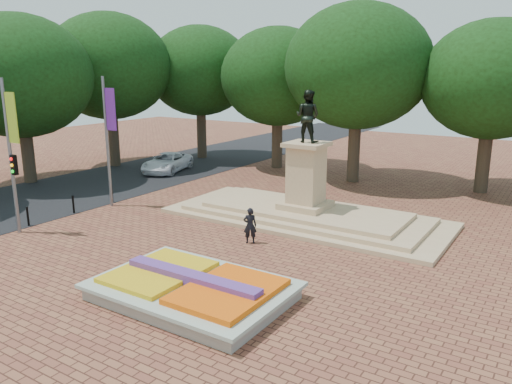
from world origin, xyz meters
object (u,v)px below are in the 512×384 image
at_px(flower_bed, 193,289).
at_px(van, 167,162).
at_px(monument, 305,202).
at_px(pedestrian, 250,226).

relative_size(flower_bed, van, 1.28).
xyz_separation_m(flower_bed, monument, (-1.03, 10.00, 0.50)).
relative_size(flower_bed, pedestrian, 3.97).
xyz_separation_m(monument, pedestrian, (-0.40, -4.43, -0.09)).
bearing_deg(flower_bed, monument, 95.87).
height_order(flower_bed, pedestrian, pedestrian).
bearing_deg(flower_bed, van, 134.76).
height_order(monument, pedestrian, monument).
height_order(flower_bed, van, van).
height_order(monument, van, monument).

